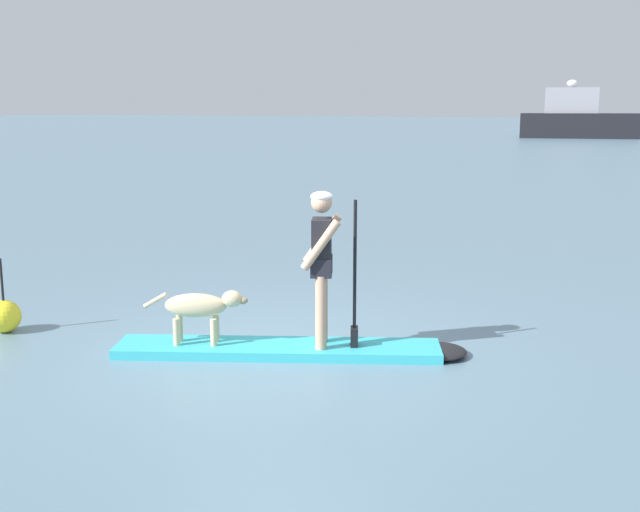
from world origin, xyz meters
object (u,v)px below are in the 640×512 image
Objects in this scene: person_paddler at (323,258)px; dog at (200,307)px; paddleboard at (299,349)px; moored_boat_starboard at (577,119)px; marker_buoy at (4,316)px.

person_paddler is 1.56× the size of dog.
dog is at bearing -155.68° from paddleboard.
dog is 0.11× the size of moored_boat_starboard.
moored_boat_starboard reaches higher than dog.
paddleboard is at bearing -83.26° from moored_boat_starboard.
dog is at bearing 9.20° from marker_buoy.
person_paddler is at bearing 24.32° from paddleboard.
person_paddler is at bearing 14.34° from marker_buoy.
marker_buoy reaches higher than dog.
marker_buoy is at bearing -86.45° from moored_boat_starboard.
paddleboard is at bearing 24.32° from dog.
dog reaches higher than paddleboard.
person_paddler is at bearing 24.32° from dog.
moored_boat_starboard is at bearing 93.55° from marker_buoy.
dog is (-1.20, -0.54, -0.55)m from person_paddler.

